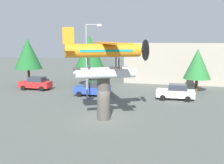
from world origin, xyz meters
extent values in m
plane|color=#515651|center=(0.00, 0.00, 0.00)|extent=(140.00, 140.00, 0.00)
cylinder|color=#4C4742|center=(0.00, 0.00, 1.84)|extent=(1.10, 1.10, 3.67)
cylinder|color=silver|center=(0.45, -0.89, 4.02)|extent=(4.59, 2.80, 0.70)
cylinder|color=#333338|center=(1.30, 0.10, 4.82)|extent=(0.13, 0.13, 0.90)
cylinder|color=#333338|center=(-0.84, -0.99, 4.82)|extent=(0.13, 0.13, 0.90)
cylinder|color=silver|center=(-0.45, 0.89, 4.02)|extent=(4.59, 2.80, 0.70)
cylinder|color=#333338|center=(0.84, 0.99, 4.82)|extent=(0.13, 0.13, 0.90)
cylinder|color=#333338|center=(-1.30, -0.10, 4.82)|extent=(0.13, 0.13, 0.90)
cylinder|color=orange|center=(0.00, 0.00, 5.82)|extent=(6.02, 3.80, 1.10)
cube|color=teal|center=(0.18, 0.09, 5.82)|extent=(4.38, 2.99, 0.20)
cone|color=#262628|center=(2.90, 1.48, 5.82)|extent=(1.02, 1.10, 0.88)
cylinder|color=black|center=(3.25, 1.66, 5.82)|extent=(0.85, 1.62, 1.80)
cube|color=orange|center=(0.36, 0.18, 6.43)|extent=(5.70, 9.77, 0.12)
cube|color=orange|center=(-2.49, -1.27, 5.92)|extent=(1.90, 2.81, 0.10)
cube|color=orange|center=(-2.49, -1.27, 7.02)|extent=(0.86, 0.52, 1.30)
cube|color=red|center=(-12.65, 11.09, 0.72)|extent=(4.20, 1.70, 0.80)
cube|color=#2D333D|center=(-12.40, 11.09, 1.44)|extent=(2.00, 1.56, 0.64)
cylinder|color=black|center=(-14.00, 11.99, 0.32)|extent=(0.64, 0.22, 0.64)
cylinder|color=black|center=(-14.00, 10.19, 0.32)|extent=(0.64, 0.22, 0.64)
cylinder|color=black|center=(-11.30, 11.99, 0.32)|extent=(0.64, 0.22, 0.64)
cylinder|color=black|center=(-11.30, 10.19, 0.32)|extent=(0.64, 0.22, 0.64)
cube|color=#2847B7|center=(-3.93, 8.98, 0.72)|extent=(4.20, 1.70, 0.80)
cube|color=#2D333D|center=(-3.68, 8.98, 1.44)|extent=(2.00, 1.56, 0.64)
cylinder|color=black|center=(-5.28, 9.88, 0.32)|extent=(0.64, 0.22, 0.64)
cylinder|color=black|center=(-5.28, 8.08, 0.32)|extent=(0.64, 0.22, 0.64)
cylinder|color=black|center=(-2.58, 9.88, 0.32)|extent=(0.64, 0.22, 0.64)
cylinder|color=black|center=(-2.58, 8.08, 0.32)|extent=(0.64, 0.22, 0.64)
cube|color=white|center=(5.80, 9.29, 0.72)|extent=(4.20, 1.70, 0.80)
cube|color=#2D333D|center=(6.05, 9.29, 1.44)|extent=(2.00, 1.56, 0.64)
cylinder|color=black|center=(4.45, 10.19, 0.32)|extent=(0.64, 0.22, 0.64)
cylinder|color=black|center=(4.45, 8.39, 0.32)|extent=(0.64, 0.22, 0.64)
cylinder|color=black|center=(7.15, 10.19, 0.32)|extent=(0.64, 0.22, 0.64)
cylinder|color=black|center=(7.15, 8.39, 0.32)|extent=(0.64, 0.22, 0.64)
cylinder|color=gray|center=(-3.75, 6.60, 4.18)|extent=(0.18, 0.18, 8.36)
cylinder|color=gray|center=(-2.95, 6.60, 8.26)|extent=(1.60, 0.12, 0.12)
cube|color=silver|center=(-2.25, 6.60, 8.21)|extent=(0.50, 0.28, 0.20)
cube|color=#9E9384|center=(5.60, 22.00, 3.07)|extent=(15.57, 5.09, 6.15)
cylinder|color=brown|center=(-14.75, 13.03, 1.28)|extent=(0.36, 0.36, 2.56)
cone|color=#1E6028|center=(-14.75, 13.03, 4.71)|extent=(3.87, 3.87, 4.30)
cylinder|color=brown|center=(-6.56, 15.97, 1.19)|extent=(0.36, 0.36, 2.37)
cone|color=#1E6028|center=(-6.56, 15.97, 4.87)|extent=(4.50, 4.50, 5.00)
cylinder|color=brown|center=(8.36, 14.82, 0.84)|extent=(0.36, 0.36, 1.69)
cone|color=#287033|center=(8.36, 14.82, 3.62)|extent=(3.48, 3.48, 3.87)
camera|label=1|loc=(6.05, -21.46, 6.73)|focal=43.52mm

